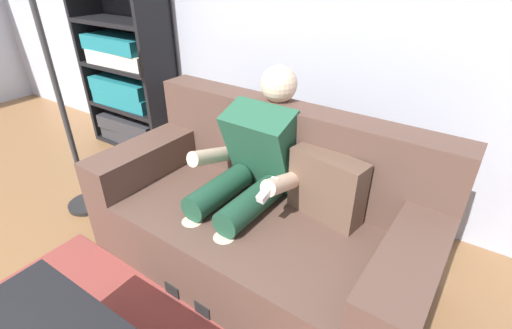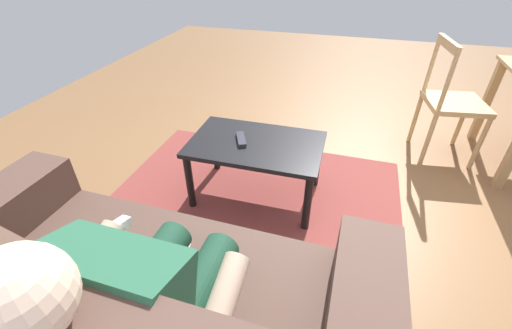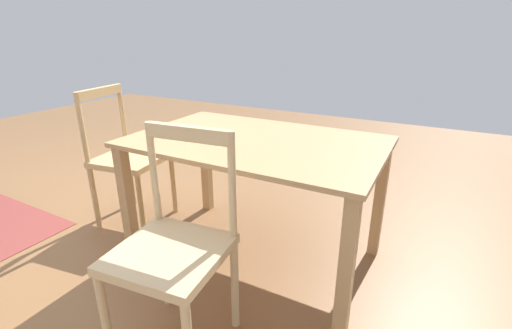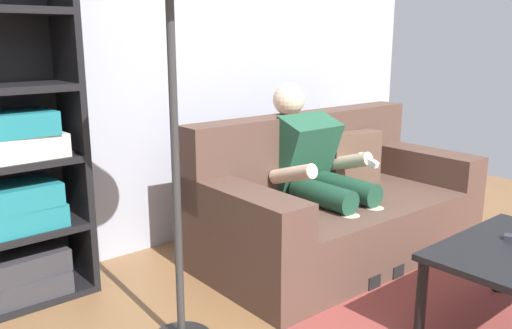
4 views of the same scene
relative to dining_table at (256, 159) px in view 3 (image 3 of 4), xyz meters
The scene contains 4 objects.
ground_plane 1.34m from the dining_table, ahead, with size 8.00×8.00×0.00m, color brown.
dining_table is the anchor object (origin of this frame).
dining_chair_near_wall 0.72m from the dining_table, 89.74° to the left, with size 0.46×0.46×0.94m.
dining_chair_facing_couch 1.01m from the dining_table, ahead, with size 0.48×0.48×0.94m.
Camera 3 is at (-2.04, 1.49, 1.30)m, focal length 24.85 mm.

